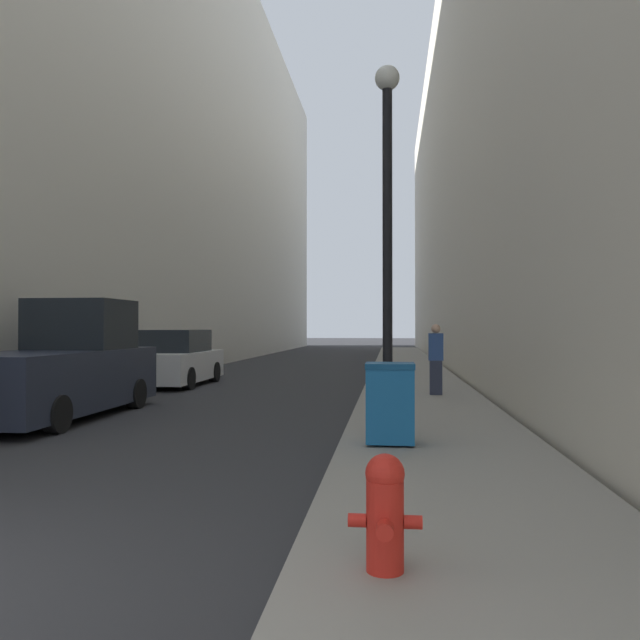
# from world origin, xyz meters

# --- Properties ---
(sidewalk_right) EXTENTS (2.89, 60.00, 0.15)m
(sidewalk_right) POSITION_xyz_m (4.86, 18.00, 0.07)
(sidewalk_right) COLOR gray
(sidewalk_right) RESTS_ON ground
(building_left_glass) EXTENTS (12.00, 60.00, 21.88)m
(building_left_glass) POSITION_xyz_m (-9.82, 26.00, 10.94)
(building_left_glass) COLOR beige
(building_left_glass) RESTS_ON ground
(building_right_stone) EXTENTS (12.00, 60.00, 18.35)m
(building_right_stone) POSITION_xyz_m (12.40, 26.00, 9.17)
(building_right_stone) COLOR beige
(building_right_stone) RESTS_ON ground
(fire_hydrant) EXTENTS (0.49, 0.38, 0.77)m
(fire_hydrant) POSITION_xyz_m (4.10, 1.33, 0.55)
(fire_hydrant) COLOR red
(fire_hydrant) RESTS_ON sidewalk_right
(trash_bin) EXTENTS (0.67, 0.60, 1.12)m
(trash_bin) POSITION_xyz_m (4.13, 5.84, 0.72)
(trash_bin) COLOR #19609E
(trash_bin) RESTS_ON sidewalk_right
(lamppost) EXTENTS (0.44, 0.44, 6.23)m
(lamppost) POSITION_xyz_m (4.08, 8.16, 3.71)
(lamppost) COLOR black
(lamppost) RESTS_ON sidewalk_right
(pickup_truck) EXTENTS (2.01, 5.22, 2.34)m
(pickup_truck) POSITION_xyz_m (-2.25, 8.75, 0.95)
(pickup_truck) COLOR #232838
(pickup_truck) RESTS_ON ground
(parked_sedan_near) EXTENTS (1.96, 4.33, 1.68)m
(parked_sedan_near) POSITION_xyz_m (-2.39, 15.50, 0.77)
(parked_sedan_near) COLOR silver
(parked_sedan_near) RESTS_ON ground
(pedestrian_on_sidewalk) EXTENTS (0.34, 0.22, 1.69)m
(pedestrian_on_sidewalk) POSITION_xyz_m (5.21, 12.34, 1.00)
(pedestrian_on_sidewalk) COLOR #2D3347
(pedestrian_on_sidewalk) RESTS_ON sidewalk_right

